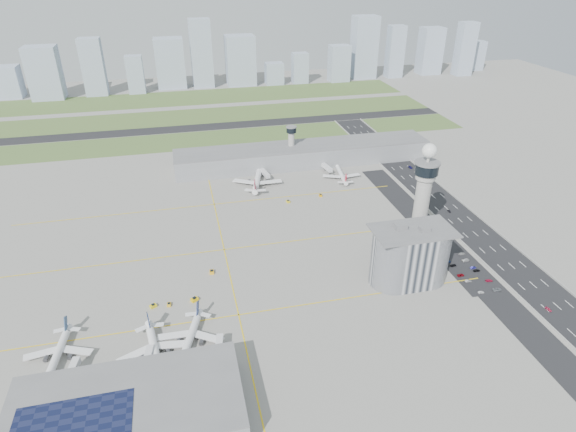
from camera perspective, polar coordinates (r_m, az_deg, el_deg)
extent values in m
plane|color=gray|center=(268.30, 1.73, -6.32)|extent=(1000.00, 1000.00, 0.00)
cube|color=#425E2C|center=(464.73, -7.92, 9.10)|extent=(480.00, 50.00, 0.08)
cube|color=#536932|center=(535.84, -8.82, 11.69)|extent=(480.00, 60.00, 0.08)
cube|color=#556B32|center=(612.71, -9.57, 13.78)|extent=(480.00, 70.00, 0.08)
cube|color=black|center=(499.66, -8.39, 10.47)|extent=(480.00, 22.00, 0.10)
cube|color=black|center=(314.04, 22.49, -3.06)|extent=(28.00, 500.00, 0.10)
cube|color=#9E9E99|center=(306.26, 20.35, -3.34)|extent=(0.60, 500.00, 1.20)
cube|color=#9E9E99|center=(321.72, 24.56, -2.62)|extent=(0.60, 500.00, 1.20)
cube|color=black|center=(294.02, 19.53, -4.72)|extent=(18.00, 260.00, 0.08)
cube|color=black|center=(284.87, 20.40, -6.05)|extent=(20.00, 44.00, 0.10)
cube|color=yellow|center=(238.96, -5.87, -11.58)|extent=(260.00, 0.60, 0.01)
cube|color=yellow|center=(287.26, -7.57, -3.98)|extent=(260.00, 0.60, 0.01)
cube|color=yellow|center=(339.32, -8.75, 1.38)|extent=(260.00, 0.60, 0.01)
cube|color=yellow|center=(287.26, -7.57, -3.98)|extent=(0.60, 260.00, 0.01)
cylinder|color=#ADAAA5|center=(286.73, 15.43, 0.65)|extent=(8.40, 8.40, 48.00)
cylinder|color=#ADAAA5|center=(277.45, 16.01, 4.66)|extent=(11.00, 11.00, 4.00)
cylinder|color=black|center=(275.92, 16.12, 5.41)|extent=(13.00, 13.00, 6.00)
cylinder|color=slate|center=(274.62, 16.22, 6.08)|extent=(14.00, 14.00, 1.00)
cylinder|color=#ADAAA5|center=(273.72, 16.29, 6.57)|extent=(1.60, 1.60, 5.00)
sphere|color=white|center=(272.14, 16.42, 7.44)|extent=(8.00, 8.00, 8.00)
cylinder|color=#ADAAA5|center=(397.89, 0.39, 8.12)|extent=(5.00, 5.00, 28.00)
cylinder|color=black|center=(392.86, 0.40, 10.17)|extent=(8.00, 8.00, 4.00)
cylinder|color=slate|center=(392.08, 0.40, 10.52)|extent=(8.60, 8.60, 0.80)
cube|color=#B2B2B7|center=(259.87, 14.24, -4.61)|extent=(18.00, 24.00, 30.00)
cylinder|color=#B2B2B7|center=(256.17, 12.44, -4.90)|extent=(24.00, 24.00, 30.00)
cylinder|color=#B2B2B7|center=(263.82, 15.99, -4.33)|extent=(24.00, 24.00, 30.00)
cube|color=slate|center=(251.97, 14.66, -1.68)|extent=(42.00, 24.00, 0.80)
cube|color=slate|center=(250.91, 13.18, -1.20)|extent=(6.00, 5.00, 3.00)
cube|color=slate|center=(252.07, 15.90, -1.51)|extent=(5.00, 4.00, 2.40)
cube|color=gray|center=(400.75, 1.86, 7.27)|extent=(210.00, 32.00, 15.00)
cube|color=slate|center=(397.93, 1.88, 8.33)|extent=(210.00, 32.00, 0.80)
cube|color=gray|center=(199.06, -18.45, -21.31)|extent=(84.00, 42.00, 12.00)
cube|color=slate|center=(194.35, -18.76, -20.08)|extent=(84.00, 42.00, 0.80)
cube|color=black|center=(193.40, -24.24, -21.53)|extent=(40.00, 22.00, 0.20)
imported|color=white|center=(269.77, 21.90, -8.37)|extent=(3.37, 1.81, 1.09)
imported|color=gray|center=(275.69, 20.58, -7.21)|extent=(3.63, 1.34, 1.19)
imported|color=maroon|center=(278.89, 19.79, -6.61)|extent=(4.14, 2.12, 1.12)
imported|color=black|center=(285.61, 18.99, -5.55)|extent=(4.23, 2.29, 1.16)
imported|color=navy|center=(288.04, 18.40, -5.12)|extent=(3.66, 1.89, 1.19)
imported|color=#B9B7BF|center=(292.37, 17.99, -4.52)|extent=(3.38, 1.44, 1.08)
imported|color=gray|center=(274.72, 23.54, -7.99)|extent=(4.77, 2.67, 1.26)
imported|color=#A71134|center=(280.12, 22.73, -7.06)|extent=(4.05, 2.07, 1.13)
imported|color=black|center=(285.71, 21.45, -6.01)|extent=(3.92, 1.69, 1.32)
imported|color=navy|center=(287.48, 21.10, -5.73)|extent=(3.60, 1.57, 1.15)
imported|color=silver|center=(292.49, 20.30, -4.92)|extent=(4.84, 2.69, 1.28)
imported|color=gray|center=(297.75, 19.91, -4.22)|extent=(4.21, 1.83, 1.21)
imported|color=#B42349|center=(272.04, 28.48, -9.68)|extent=(1.94, 3.73, 1.21)
imported|color=black|center=(343.23, 18.55, 0.56)|extent=(1.68, 3.55, 1.13)
imported|color=#131056|center=(406.21, 14.30, 5.62)|extent=(2.26, 4.73, 1.30)
imported|color=gray|center=(451.89, 9.22, 8.50)|extent=(1.79, 3.37, 1.09)
cube|color=#9EADC1|center=(685.36, -30.39, 13.54)|extent=(32.30, 25.84, 36.93)
cube|color=#9EADC1|center=(655.59, -26.89, 14.89)|extent=(35.81, 28.65, 60.36)
cube|color=#9EADC1|center=(649.39, -22.08, 16.04)|extent=(25.49, 20.39, 66.89)
cube|color=#9EADC1|center=(644.80, -17.64, 15.69)|extent=(20.04, 16.03, 45.20)
cube|color=#9EADC1|center=(660.33, -13.79, 17.18)|extent=(35.76, 28.61, 61.22)
cube|color=#9EADC1|center=(654.26, -10.23, 18.42)|extent=(26.33, 21.06, 83.39)
cube|color=#9EADC1|center=(661.73, -5.65, 17.89)|extent=(36.96, 29.57, 62.11)
cube|color=#9EADC1|center=(663.94, -1.64, 16.53)|extent=(23.01, 18.41, 27.75)
cube|color=#9EADC1|center=(670.29, 1.43, 17.14)|extent=(20.22, 16.18, 38.97)
cube|color=#9EADC1|center=(683.01, 6.07, 17.55)|extent=(26.14, 20.92, 46.89)
cube|color=#9EADC1|center=(704.57, 9.00, 19.14)|extent=(32.26, 25.81, 81.20)
cube|color=#9EADC1|center=(716.58, 12.58, 18.48)|extent=(21.59, 17.28, 68.75)
cube|color=#9EADC1|center=(751.33, 16.49, 18.26)|extent=(30.25, 24.20, 63.40)
cube|color=#9EADC1|center=(755.78, 20.23, 18.08)|extent=(23.04, 18.43, 71.56)
cube|color=#9EADC1|center=(800.60, 21.31, 17.30)|extent=(22.64, 18.11, 41.06)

